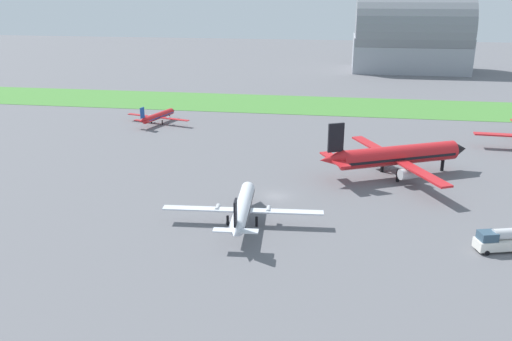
% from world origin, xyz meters
% --- Properties ---
extents(ground_plane, '(600.00, 600.00, 0.00)m').
position_xyz_m(ground_plane, '(0.00, 0.00, 0.00)').
color(ground_plane, slate).
extents(grass_taxiway_strip, '(360.00, 28.00, 0.08)m').
position_xyz_m(grass_taxiway_strip, '(0.00, 77.75, 0.04)').
color(grass_taxiway_strip, '#478438').
rests_on(grass_taxiway_strip, ground_plane).
extents(airplane_taxiing_turboprop, '(18.80, 16.23, 5.76)m').
position_xyz_m(airplane_taxiing_turboprop, '(-38.04, 47.31, 2.11)').
color(airplane_taxiing_turboprop, red).
rests_on(airplane_taxiing_turboprop, ground_plane).
extents(airplane_foreground_turboprop, '(24.97, 21.39, 7.48)m').
position_xyz_m(airplane_foreground_turboprop, '(-3.69, -12.41, 2.74)').
color(airplane_foreground_turboprop, silver).
rests_on(airplane_foreground_turboprop, ground_plane).
extents(airplane_midfield_jet, '(30.16, 30.27, 11.52)m').
position_xyz_m(airplane_midfield_jet, '(21.52, 14.13, 4.15)').
color(airplane_midfield_jet, red).
rests_on(airplane_midfield_jet, ground_plane).
extents(fuel_truck_near_gate, '(6.91, 4.10, 3.29)m').
position_xyz_m(fuel_truck_near_gate, '(33.09, -15.42, 1.58)').
color(fuel_truck_near_gate, white).
rests_on(fuel_truck_near_gate, ground_plane).
extents(hangar_distant, '(48.60, 32.18, 33.90)m').
position_xyz_m(hangar_distant, '(39.14, 158.19, 14.70)').
color(hangar_distant, '#9399A3').
rests_on(hangar_distant, ground_plane).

